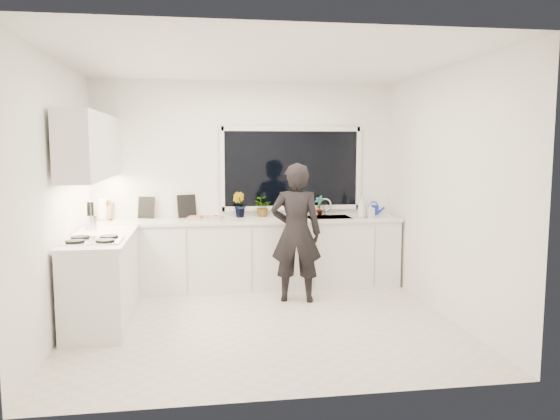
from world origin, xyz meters
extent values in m
cube|color=beige|center=(0.00, 0.00, -0.01)|extent=(4.00, 3.50, 0.02)
cube|color=white|center=(0.00, 1.76, 1.35)|extent=(4.00, 0.02, 2.70)
cube|color=white|center=(-2.01, 0.00, 1.35)|extent=(0.02, 3.50, 2.70)
cube|color=white|center=(2.01, 0.00, 1.35)|extent=(0.02, 3.50, 2.70)
cube|color=white|center=(0.00, 0.00, 2.71)|extent=(4.00, 3.50, 0.02)
cube|color=black|center=(0.60, 1.73, 1.55)|extent=(1.80, 0.02, 1.00)
cube|color=white|center=(0.00, 1.45, 0.44)|extent=(3.92, 0.58, 0.88)
cube|color=white|center=(-1.67, 0.35, 0.44)|extent=(0.58, 1.60, 0.88)
cube|color=silver|center=(0.00, 1.44, 0.90)|extent=(3.94, 0.62, 0.04)
cube|color=silver|center=(-1.67, 0.35, 0.90)|extent=(0.62, 1.60, 0.04)
cube|color=white|center=(-1.79, 0.70, 1.85)|extent=(0.34, 2.10, 0.70)
cube|color=silver|center=(1.05, 1.45, 0.87)|extent=(0.58, 0.42, 0.14)
cylinder|color=silver|center=(1.05, 1.65, 1.03)|extent=(0.03, 0.03, 0.22)
cube|color=black|center=(-1.69, 0.00, 0.94)|extent=(0.56, 0.48, 0.03)
imported|color=black|center=(0.49, 0.78, 0.83)|extent=(0.67, 0.51, 1.66)
cube|color=#B3B3B7|center=(-0.57, 1.42, 0.94)|extent=(0.50, 0.41, 0.03)
cube|color=red|center=(-0.57, 1.42, 0.95)|extent=(0.46, 0.36, 0.01)
cylinder|color=#121EAD|center=(1.72, 1.61, 0.98)|extent=(0.17, 0.17, 0.13)
cylinder|color=white|center=(-1.85, 1.55, 1.05)|extent=(0.15, 0.15, 0.26)
cube|color=#956545|center=(-1.79, 1.59, 1.03)|extent=(0.15, 0.13, 0.22)
cylinder|color=silver|center=(-1.85, 0.80, 1.00)|extent=(0.13, 0.13, 0.16)
cube|color=black|center=(-1.32, 1.69, 1.06)|extent=(0.21, 0.09, 0.28)
cube|color=black|center=(-0.80, 1.69, 1.07)|extent=(0.24, 0.10, 0.30)
imported|color=#26662D|center=(-0.12, 1.61, 1.09)|extent=(0.23, 0.23, 0.33)
imported|color=#26662D|center=(0.18, 1.61, 1.05)|extent=(0.31, 0.29, 0.26)
imported|color=#26662D|center=(0.65, 1.61, 1.05)|extent=(0.15, 0.15, 0.26)
imported|color=#26662D|center=(0.96, 1.61, 1.06)|extent=(0.17, 0.17, 0.27)
imported|color=#D8BF66|center=(1.46, 1.30, 1.06)|extent=(0.11, 0.11, 0.27)
imported|color=#D8BF66|center=(1.58, 1.30, 1.02)|extent=(0.11, 0.10, 0.19)
camera|label=1|loc=(-0.66, -5.52, 1.86)|focal=35.00mm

